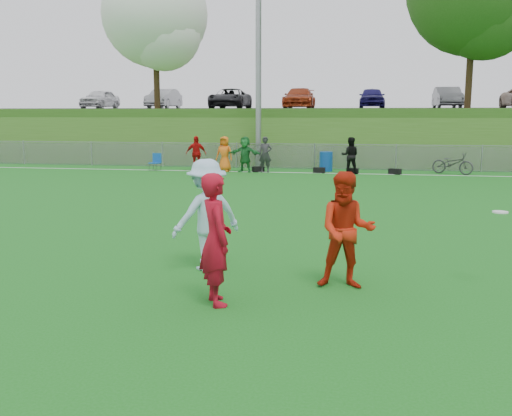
% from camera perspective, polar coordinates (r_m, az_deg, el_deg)
% --- Properties ---
extents(ground, '(120.00, 120.00, 0.00)m').
position_cam_1_polar(ground, '(9.43, -3.33, -7.74)').
color(ground, '#146315').
rests_on(ground, ground).
extents(sideline_far, '(60.00, 0.10, 0.01)m').
position_cam_1_polar(sideline_far, '(26.99, 5.53, 3.51)').
color(sideline_far, white).
rests_on(sideline_far, ground).
extents(fence, '(58.00, 0.06, 1.30)m').
position_cam_1_polar(fence, '(28.92, 5.86, 5.18)').
color(fence, gray).
rests_on(fence, ground).
extents(light_pole, '(1.20, 0.40, 12.15)m').
position_cam_1_polar(light_pole, '(30.25, 0.25, 16.91)').
color(light_pole, gray).
rests_on(light_pole, ground).
extents(berm, '(120.00, 18.00, 3.00)m').
position_cam_1_polar(berm, '(39.84, 7.07, 7.55)').
color(berm, '#2F5A19').
rests_on(berm, ground).
extents(parking_lot, '(120.00, 12.00, 0.10)m').
position_cam_1_polar(parking_lot, '(41.82, 7.26, 9.76)').
color(parking_lot, black).
rests_on(parking_lot, berm).
extents(tree_white_flowering, '(6.30, 6.30, 8.78)m').
position_cam_1_polar(tree_white_flowering, '(36.16, -9.87, 18.14)').
color(tree_white_flowering, black).
rests_on(tree_white_flowering, berm).
extents(car_row, '(32.04, 5.18, 1.44)m').
position_cam_1_polar(car_row, '(40.91, 5.55, 10.88)').
color(car_row, silver).
rests_on(car_row, parking_lot).
extents(spectator_row, '(8.33, 0.70, 1.69)m').
position_cam_1_polar(spectator_row, '(27.24, 0.11, 5.39)').
color(spectator_row, red).
rests_on(spectator_row, ground).
extents(gear_bags, '(7.01, 0.55, 0.26)m').
position_cam_1_polar(gear_bags, '(27.02, 7.46, 3.75)').
color(gear_bags, black).
rests_on(gear_bags, ground).
extents(player_red_left, '(0.75, 0.85, 1.95)m').
position_cam_1_polar(player_red_left, '(8.33, -4.04, -3.14)').
color(player_red_left, '#A60B1D').
rests_on(player_red_left, ground).
extents(player_red_center, '(0.94, 0.74, 1.88)m').
position_cam_1_polar(player_red_center, '(9.20, 9.05, -2.24)').
color(player_red_center, red).
rests_on(player_red_center, ground).
extents(player_blue, '(1.46, 1.40, 1.99)m').
position_cam_1_polar(player_blue, '(10.19, -4.94, -0.69)').
color(player_blue, '#A8CDE9').
rests_on(player_blue, ground).
extents(frisbee, '(0.24, 0.24, 0.02)m').
position_cam_1_polar(frisbee, '(9.89, 23.24, -0.38)').
color(frisbee, white).
rests_on(frisbee, ground).
extents(recycling_bin, '(0.75, 0.75, 0.94)m').
position_cam_1_polar(recycling_bin, '(27.90, 7.01, 4.64)').
color(recycling_bin, '#0D3F93').
rests_on(recycling_bin, ground).
extents(camp_chair, '(0.54, 0.55, 0.85)m').
position_cam_1_polar(camp_chair, '(28.43, -10.05, 4.21)').
color(camp_chair, '#0E4A9E').
rests_on(camp_chair, ground).
extents(bicycle, '(1.99, 1.47, 1.00)m').
position_cam_1_polar(bicycle, '(27.86, 19.07, 4.24)').
color(bicycle, '#2D2D2F').
rests_on(bicycle, ground).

